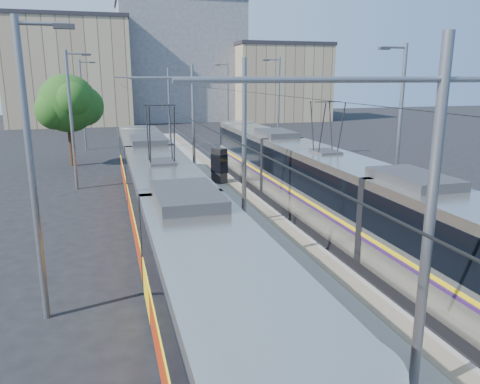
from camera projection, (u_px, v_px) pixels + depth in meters
name	position (u px, v px, depth m)	size (l,w,h in m)	color
ground	(324.00, 315.00, 13.20)	(160.00, 160.00, 0.00)	black
platform	(203.00, 182.00, 29.04)	(4.00, 50.00, 0.30)	gray
tactile_strip_left	(180.00, 181.00, 28.62)	(0.70, 50.00, 0.01)	gray
tactile_strip_right	(226.00, 179.00, 29.38)	(0.70, 50.00, 0.01)	gray
rails	(203.00, 185.00, 29.07)	(8.71, 70.00, 0.03)	gray
tram_left	(163.00, 203.00, 18.41)	(2.43, 29.32, 5.50)	black
tram_right	(324.00, 185.00, 20.82)	(2.43, 31.14, 5.50)	black
catenary	(212.00, 115.00, 25.33)	(9.20, 70.00, 7.00)	slate
street_lamps	(190.00, 112.00, 31.80)	(15.18, 38.22, 8.00)	slate
shelter	(219.00, 165.00, 28.09)	(0.93, 1.10, 2.10)	black
tree	(72.00, 104.00, 34.41)	(4.64, 4.29, 6.75)	#382314
building_left	(70.00, 71.00, 64.83)	(16.32, 12.24, 14.44)	tan
building_centre	(180.00, 61.00, 72.43)	(18.36, 14.28, 17.63)	gray
building_right	(278.00, 82.00, 71.29)	(14.28, 10.20, 11.39)	tan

